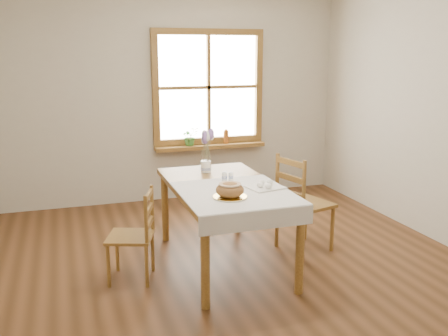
# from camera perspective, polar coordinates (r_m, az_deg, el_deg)

# --- Properties ---
(ground) EXTENTS (5.00, 5.00, 0.00)m
(ground) POSITION_cam_1_polar(r_m,az_deg,el_deg) (4.42, 1.24, -12.31)
(ground) COLOR brown
(ground) RESTS_ON ground
(room_walls) EXTENTS (4.60, 5.10, 2.65)m
(room_walls) POSITION_cam_1_polar(r_m,az_deg,el_deg) (3.99, 1.37, 10.40)
(room_walls) COLOR beige
(room_walls) RESTS_ON ground
(window) EXTENTS (1.46, 0.08, 1.46)m
(window) POSITION_cam_1_polar(r_m,az_deg,el_deg) (6.50, -1.79, 9.21)
(window) COLOR olive
(window) RESTS_ON ground
(window_sill) EXTENTS (1.46, 0.20, 0.05)m
(window_sill) POSITION_cam_1_polar(r_m,az_deg,el_deg) (6.54, -1.58, 2.51)
(window_sill) COLOR olive
(window_sill) RESTS_ON ground
(dining_table) EXTENTS (0.90, 1.60, 0.75)m
(dining_table) POSITION_cam_1_polar(r_m,az_deg,el_deg) (4.44, 0.00, -2.95)
(dining_table) COLOR olive
(dining_table) RESTS_ON ground
(table_linen) EXTENTS (0.91, 0.99, 0.01)m
(table_linen) POSITION_cam_1_polar(r_m,az_deg,el_deg) (4.14, 1.31, -2.86)
(table_linen) COLOR silver
(table_linen) RESTS_ON dining_table
(chair_left) EXTENTS (0.48, 0.47, 0.79)m
(chair_left) POSITION_cam_1_polar(r_m,az_deg,el_deg) (4.30, -10.66, -7.56)
(chair_left) COLOR olive
(chair_left) RESTS_ON ground
(chair_right) EXTENTS (0.56, 0.55, 0.95)m
(chair_right) POSITION_cam_1_polar(r_m,az_deg,el_deg) (4.90, 9.27, -3.91)
(chair_right) COLOR olive
(chair_right) RESTS_ON ground
(bread_plate) EXTENTS (0.32, 0.32, 0.01)m
(bread_plate) POSITION_cam_1_polar(r_m,az_deg,el_deg) (3.98, 0.68, -3.34)
(bread_plate) COLOR white
(bread_plate) RESTS_ON table_linen
(bread_loaf) EXTENTS (0.23, 0.23, 0.12)m
(bread_loaf) POSITION_cam_1_polar(r_m,az_deg,el_deg) (3.97, 0.68, -2.37)
(bread_loaf) COLOR olive
(bread_loaf) RESTS_ON bread_plate
(egg_napkin) EXTENTS (0.33, 0.30, 0.01)m
(egg_napkin) POSITION_cam_1_polar(r_m,az_deg,el_deg) (4.29, 4.72, -2.19)
(egg_napkin) COLOR silver
(egg_napkin) RESTS_ON table_linen
(eggs) EXTENTS (0.26, 0.24, 0.05)m
(eggs) POSITION_cam_1_polar(r_m,az_deg,el_deg) (4.28, 4.72, -1.79)
(eggs) COLOR white
(eggs) RESTS_ON egg_napkin
(salt_shaker) EXTENTS (0.05, 0.05, 0.09)m
(salt_shaker) POSITION_cam_1_polar(r_m,az_deg,el_deg) (4.47, 0.06, -0.97)
(salt_shaker) COLOR white
(salt_shaker) RESTS_ON table_linen
(pepper_shaker) EXTENTS (0.05, 0.05, 0.08)m
(pepper_shaker) POSITION_cam_1_polar(r_m,az_deg,el_deg) (4.50, 0.79, -0.95)
(pepper_shaker) COLOR white
(pepper_shaker) RESTS_ON table_linen
(flower_vase) EXTENTS (0.13, 0.13, 0.11)m
(flower_vase) POSITION_cam_1_polar(r_m,az_deg,el_deg) (4.83, -2.08, 0.08)
(flower_vase) COLOR white
(flower_vase) RESTS_ON dining_table
(lavender_bouquet) EXTENTS (0.18, 0.18, 0.33)m
(lavender_bouquet) POSITION_cam_1_polar(r_m,az_deg,el_deg) (4.79, -2.10, 2.66)
(lavender_bouquet) COLOR #76569A
(lavender_bouquet) RESTS_ON flower_vase
(potted_plant) EXTENTS (0.26, 0.28, 0.18)m
(potted_plant) POSITION_cam_1_polar(r_m,az_deg,el_deg) (6.44, -3.90, 3.39)
(potted_plant) COLOR #3B762F
(potted_plant) RESTS_ON window_sill
(amber_bottle) EXTENTS (0.08, 0.08, 0.19)m
(amber_bottle) POSITION_cam_1_polar(r_m,az_deg,el_deg) (6.58, 0.23, 3.65)
(amber_bottle) COLOR #A3551E
(amber_bottle) RESTS_ON window_sill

